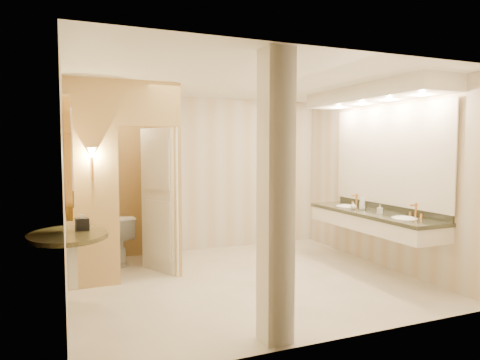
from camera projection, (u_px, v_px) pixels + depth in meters
The scene contains 16 objects.
floor at pixel (245, 280), 5.85m from camera, with size 4.50×4.50×0.00m, color white.
ceiling at pixel (245, 81), 5.65m from camera, with size 4.50×4.50×0.00m, color white.
wall_back at pixel (202, 174), 7.60m from camera, with size 4.50×0.02×2.70m, color beige.
wall_front at pixel (330, 198), 3.90m from camera, with size 4.50×0.02×2.70m, color beige.
wall_left at pixel (65, 188), 4.91m from camera, with size 0.02×4.00×2.70m, color beige.
wall_right at pixel (380, 178), 6.59m from camera, with size 0.02×4.00×2.70m, color beige.
toilet_closet at pixel (148, 177), 6.22m from camera, with size 1.50×1.55×2.70m.
wall_sconce at pixel (92, 154), 5.40m from camera, with size 0.14×0.14×0.42m.
vanity at pixel (375, 161), 6.27m from camera, with size 0.75×2.57×2.09m.
console_shelf at pixel (68, 190), 4.66m from camera, with size 1.06×1.06×1.98m.
pillar at pixel (276, 198), 3.92m from camera, with size 0.27×0.27×2.70m, color silver.
tissue_box at pixel (82, 224), 4.85m from camera, with size 0.14×0.14×0.14m, color black.
toilet at pixel (114, 239), 6.69m from camera, with size 0.43×0.76×0.77m, color white.
soap_bottle_a at pixel (380, 209), 6.10m from camera, with size 0.06×0.06×0.13m, color beige.
soap_bottle_b at pixel (353, 206), 6.53m from camera, with size 0.09×0.09×0.11m, color silver.
soap_bottle_c at pixel (362, 202), 6.52m from camera, with size 0.09×0.09×0.23m, color #C6B28C.
Camera 1 is at (-2.21, -5.29, 1.80)m, focal length 32.00 mm.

